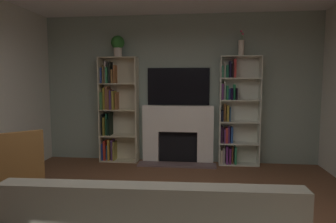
{
  "coord_description": "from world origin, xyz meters",
  "views": [
    {
      "loc": [
        0.44,
        -2.69,
        1.54
      ],
      "look_at": [
        0.0,
        1.17,
        1.14
      ],
      "focal_mm": 31.48,
      "sensor_mm": 36.0,
      "label": 1
    }
  ],
  "objects_px": {
    "tv": "(178,87)",
    "bookshelf_left": "(114,110)",
    "fireplace": "(178,133)",
    "bookshelf_right": "(234,113)",
    "vase_with_flowers": "(241,47)",
    "armchair": "(10,174)",
    "potted_plant": "(118,45)"
  },
  "relations": [
    {
      "from": "fireplace",
      "to": "bookshelf_left",
      "type": "relative_size",
      "value": 0.72
    },
    {
      "from": "tv",
      "to": "armchair",
      "type": "bearing_deg",
      "value": -120.5
    },
    {
      "from": "bookshelf_right",
      "to": "vase_with_flowers",
      "type": "bearing_deg",
      "value": -29.26
    },
    {
      "from": "tv",
      "to": "bookshelf_right",
      "type": "distance_m",
      "value": 1.15
    },
    {
      "from": "armchair",
      "to": "fireplace",
      "type": "bearing_deg",
      "value": 58.8
    },
    {
      "from": "fireplace",
      "to": "armchair",
      "type": "xyz_separation_m",
      "value": [
        -1.6,
        -2.65,
        -0.02
      ]
    },
    {
      "from": "tv",
      "to": "potted_plant",
      "type": "xyz_separation_m",
      "value": [
        -1.14,
        -0.12,
        0.79
      ]
    },
    {
      "from": "tv",
      "to": "bookshelf_right",
      "type": "height_order",
      "value": "bookshelf_right"
    },
    {
      "from": "vase_with_flowers",
      "to": "armchair",
      "type": "distance_m",
      "value": 4.1
    },
    {
      "from": "fireplace",
      "to": "bookshelf_right",
      "type": "bearing_deg",
      "value": 0.2
    },
    {
      "from": "vase_with_flowers",
      "to": "armchair",
      "type": "bearing_deg",
      "value": -136.49
    },
    {
      "from": "bookshelf_left",
      "to": "tv",
      "type": "bearing_deg",
      "value": 3.62
    },
    {
      "from": "tv",
      "to": "fireplace",
      "type": "bearing_deg",
      "value": -90.0
    },
    {
      "from": "vase_with_flowers",
      "to": "tv",
      "type": "bearing_deg",
      "value": 173.96
    },
    {
      "from": "potted_plant",
      "to": "vase_with_flowers",
      "type": "relative_size",
      "value": 0.87
    },
    {
      "from": "fireplace",
      "to": "vase_with_flowers",
      "type": "distance_m",
      "value": 1.95
    },
    {
      "from": "bookshelf_left",
      "to": "vase_with_flowers",
      "type": "height_order",
      "value": "vase_with_flowers"
    },
    {
      "from": "fireplace",
      "to": "bookshelf_right",
      "type": "relative_size",
      "value": 0.72
    },
    {
      "from": "fireplace",
      "to": "tv",
      "type": "relative_size",
      "value": 1.23
    },
    {
      "from": "tv",
      "to": "bookshelf_left",
      "type": "bearing_deg",
      "value": -176.38
    },
    {
      "from": "fireplace",
      "to": "bookshelf_right",
      "type": "xyz_separation_m",
      "value": [
        1.05,
        0.0,
        0.4
      ]
    },
    {
      "from": "bookshelf_left",
      "to": "vase_with_flowers",
      "type": "xyz_separation_m",
      "value": [
        2.37,
        -0.04,
        1.17
      ]
    },
    {
      "from": "fireplace",
      "to": "tv",
      "type": "xyz_separation_m",
      "value": [
        0.0,
        0.07,
        0.88
      ]
    },
    {
      "from": "tv",
      "to": "bookshelf_left",
      "type": "height_order",
      "value": "bookshelf_left"
    },
    {
      "from": "bookshelf_left",
      "to": "potted_plant",
      "type": "xyz_separation_m",
      "value": [
        0.1,
        -0.04,
        1.25
      ]
    },
    {
      "from": "bookshelf_right",
      "to": "armchair",
      "type": "xyz_separation_m",
      "value": [
        -2.65,
        -2.65,
        -0.42
      ]
    },
    {
      "from": "potted_plant",
      "to": "armchair",
      "type": "bearing_deg",
      "value": -100.17
    },
    {
      "from": "bookshelf_left",
      "to": "bookshelf_right",
      "type": "xyz_separation_m",
      "value": [
        2.28,
        0.01,
        -0.02
      ]
    },
    {
      "from": "potted_plant",
      "to": "armchair",
      "type": "height_order",
      "value": "potted_plant"
    },
    {
      "from": "tv",
      "to": "potted_plant",
      "type": "relative_size",
      "value": 2.96
    },
    {
      "from": "fireplace",
      "to": "bookshelf_right",
      "type": "distance_m",
      "value": 1.12
    },
    {
      "from": "fireplace",
      "to": "armchair",
      "type": "bearing_deg",
      "value": -121.2
    }
  ]
}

